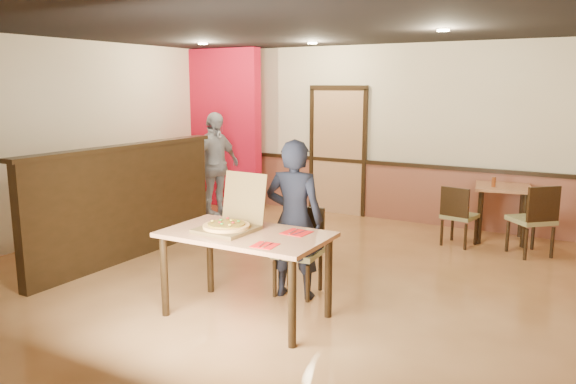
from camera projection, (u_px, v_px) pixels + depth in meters
name	position (u px, v px, depth m)	size (l,w,h in m)	color
floor	(271.00, 280.00, 6.32)	(7.00, 7.00, 0.00)	#C4854C
ceiling	(270.00, 23.00, 5.80)	(7.00, 7.00, 0.00)	black
wall_back	(384.00, 133.00, 9.04)	(7.00, 7.00, 0.00)	beige
wall_left	(56.00, 141.00, 7.77)	(7.00, 7.00, 0.00)	beige
wainscot_back	(382.00, 191.00, 9.19)	(7.00, 0.04, 0.90)	brown
chair_rail_back	(382.00, 163.00, 9.09)	(7.00, 0.06, 0.06)	black
back_door	(338.00, 152.00, 9.46)	(0.90, 0.06, 2.10)	tan
booth_partition	(126.00, 201.00, 6.99)	(0.20, 3.10, 1.44)	black
red_accent_panel	(221.00, 128.00, 10.03)	(1.60, 0.20, 2.78)	red
spot_a	(203.00, 44.00, 8.46)	(0.14, 0.14, 0.02)	#FFE7B2
spot_b	(312.00, 43.00, 8.32)	(0.14, 0.14, 0.02)	#FFE7B2
spot_c	(443.00, 30.00, 6.39)	(0.14, 0.14, 0.02)	#FFE7B2
main_table	(246.00, 244.00, 5.21)	(1.55, 0.90, 0.82)	tan
diner_chair	(300.00, 247.00, 5.90)	(0.49, 0.49, 0.90)	olive
side_chair_left	(458.00, 214.00, 7.59)	(0.48, 0.48, 0.83)	olive
side_chair_right	(535.00, 217.00, 7.12)	(0.65, 0.65, 0.93)	olive
side_table	(502.00, 198.00, 7.86)	(0.85, 0.85, 0.78)	tan
diner	(294.00, 219.00, 5.71)	(0.60, 0.39, 1.64)	black
passerby	(215.00, 165.00, 9.21)	(1.02, 0.42, 1.74)	#92929A
pizza_box	(230.00, 223.00, 5.27)	(0.51, 0.60, 0.52)	brown
pizza	(226.00, 226.00, 5.23)	(0.44, 0.44, 0.03)	#F7B55A
napkin_near	(265.00, 245.00, 4.77)	(0.21, 0.21, 0.01)	red
napkin_far	(297.00, 232.00, 5.18)	(0.25, 0.25, 0.01)	red
condiment	(494.00, 182.00, 7.75)	(0.05, 0.05, 0.13)	brown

